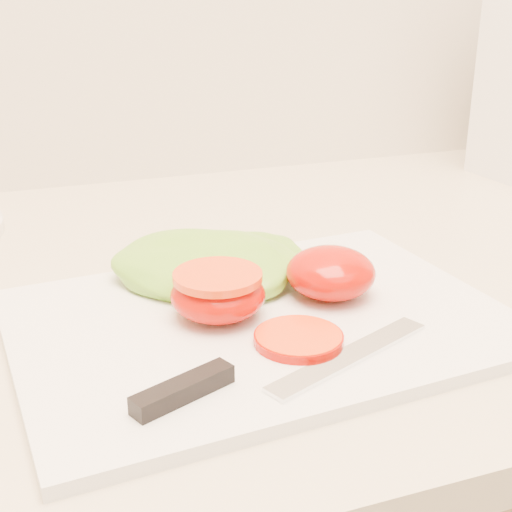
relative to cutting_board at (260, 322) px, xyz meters
name	(u,v)px	position (x,y,z in m)	size (l,w,h in m)	color
cutting_board	(260,322)	(0.00, 0.00, 0.00)	(0.36, 0.26, 0.01)	white
tomato_half_dome	(331,273)	(0.07, 0.02, 0.02)	(0.07, 0.07, 0.04)	#CB0200
tomato_half_cut	(218,293)	(-0.03, 0.01, 0.02)	(0.07, 0.07, 0.04)	#CB0200
tomato_slice_0	(299,338)	(0.01, -0.05, 0.01)	(0.06, 0.06, 0.01)	#FF5218
lettuce_leaf_0	(206,266)	(-0.02, 0.07, 0.02)	(0.16, 0.11, 0.03)	#82B730
lettuce_leaf_1	(253,259)	(0.02, 0.08, 0.02)	(0.11, 0.08, 0.02)	#82B730
knife	(253,375)	(-0.04, -0.09, 0.01)	(0.22, 0.07, 0.01)	silver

